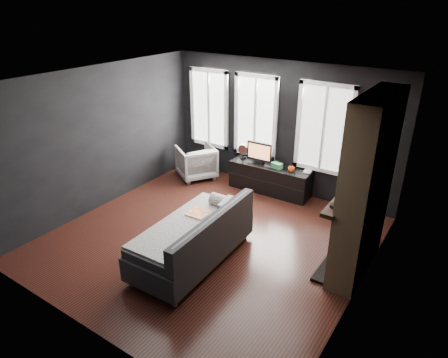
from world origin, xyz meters
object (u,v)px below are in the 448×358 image
Objects in this scene: book at (304,166)px; media_console at (270,178)px; sofa at (192,235)px; monitor at (260,151)px; mug at (291,169)px; mantel_vase at (358,176)px; armchair at (196,160)px.

media_console is at bearing -172.60° from book.
sofa is 3.72× the size of monitor.
sofa is 2.88m from monitor.
mug is (0.49, -0.07, 0.36)m from media_console.
sofa is at bearing -100.51° from book.
mug is (0.34, 2.78, 0.20)m from sofa.
mantel_vase reaches higher than monitor.
armchair is 0.47× the size of media_console.
book reaches higher than mug.
sofa is at bearing -97.03° from mug.
book is (0.55, 2.95, 0.24)m from sofa.
book is (0.20, 0.16, 0.04)m from mug.
sofa is 2.87m from media_console.
mug is 0.62× the size of book.
mantel_vase is (1.92, 1.67, 0.85)m from sofa.
monitor reaches higher than book.
mug is 0.26m from book.
armchair is at bearing -171.17° from book.
mantel_vase reaches higher than sofa.
mug is 2.04m from mantel_vase.
monitor reaches higher than sofa.
book is at bearing 77.62° from sofa.
book is at bearing 137.06° from mantel_vase.
media_console is 2.59m from mantel_vase.
media_console is 9.52× the size of mantel_vase.
armchair is 4.03m from mantel_vase.
mug is at bearing -141.08° from book.
mug reaches higher than media_console.
mantel_vase is at bearing -31.30° from media_console.
monitor is (1.49, 0.26, 0.45)m from armchair.
sofa reaches higher than mug.
monitor is 4.46× the size of mug.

